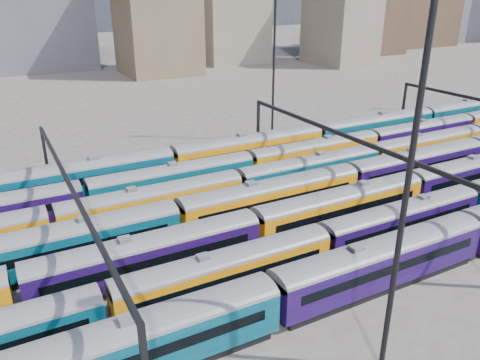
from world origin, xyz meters
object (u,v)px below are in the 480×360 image
rake_1 (402,217)px  mast_2 (410,170)px  rake_2 (254,225)px  rake_0 (467,229)px

rake_1 → mast_2: bearing=-139.0°
rake_2 → mast_2: bearing=-90.2°
rake_1 → mast_2: (-13.83, -12.00, 11.50)m
rake_0 → rake_2: (-16.86, 10.00, -0.07)m
rake_1 → mast_2: size_ratio=5.22×
rake_0 → rake_1: 5.88m
rake_0 → rake_1: bearing=121.7°
rake_1 → rake_0: bearing=-58.3°
rake_1 → rake_2: 14.65m
rake_2 → rake_0: bearing=-30.7°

